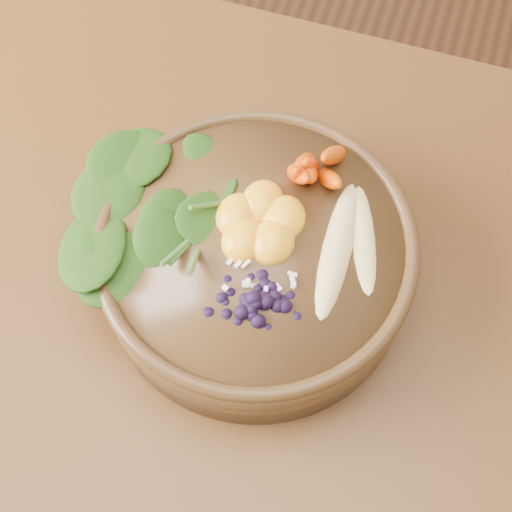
{
  "coord_description": "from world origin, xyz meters",
  "views": [
    {
      "loc": [
        0.11,
        -0.21,
        1.42
      ],
      "look_at": [
        0.01,
        0.09,
        0.8
      ],
      "focal_mm": 50.0,
      "sensor_mm": 36.0,
      "label": 1
    }
  ],
  "objects_px": {
    "carrot_cluster": "(322,146)",
    "mandarin_cluster": "(260,215)",
    "banana_halves": "(352,236)",
    "blueberry_pile": "(254,294)",
    "stoneware_bowl": "(256,261)",
    "dining_table": "(219,379)",
    "kale_heap": "(212,167)"
  },
  "relations": [
    {
      "from": "dining_table",
      "to": "mandarin_cluster",
      "type": "bearing_deg",
      "value": 83.59
    },
    {
      "from": "banana_halves",
      "to": "blueberry_pile",
      "type": "bearing_deg",
      "value": -141.51
    },
    {
      "from": "banana_halves",
      "to": "kale_heap",
      "type": "bearing_deg",
      "value": 156.45
    },
    {
      "from": "banana_halves",
      "to": "dining_table",
      "type": "bearing_deg",
      "value": -144.66
    },
    {
      "from": "dining_table",
      "to": "blueberry_pile",
      "type": "height_order",
      "value": "blueberry_pile"
    },
    {
      "from": "banana_halves",
      "to": "stoneware_bowl",
      "type": "bearing_deg",
      "value": -177.26
    },
    {
      "from": "kale_heap",
      "to": "blueberry_pile",
      "type": "height_order",
      "value": "kale_heap"
    },
    {
      "from": "dining_table",
      "to": "banana_halves",
      "type": "bearing_deg",
      "value": 48.63
    },
    {
      "from": "mandarin_cluster",
      "to": "stoneware_bowl",
      "type": "bearing_deg",
      "value": -83.05
    },
    {
      "from": "stoneware_bowl",
      "to": "kale_heap",
      "type": "bearing_deg",
      "value": 140.16
    },
    {
      "from": "kale_heap",
      "to": "blueberry_pile",
      "type": "relative_size",
      "value": 1.42
    },
    {
      "from": "stoneware_bowl",
      "to": "dining_table",
      "type": "bearing_deg",
      "value": -99.25
    },
    {
      "from": "carrot_cluster",
      "to": "mandarin_cluster",
      "type": "relative_size",
      "value": 0.87
    },
    {
      "from": "mandarin_cluster",
      "to": "carrot_cluster",
      "type": "bearing_deg",
      "value": 63.48
    },
    {
      "from": "stoneware_bowl",
      "to": "blueberry_pile",
      "type": "distance_m",
      "value": 0.09
    },
    {
      "from": "stoneware_bowl",
      "to": "blueberry_pile",
      "type": "height_order",
      "value": "blueberry_pile"
    },
    {
      "from": "stoneware_bowl",
      "to": "kale_heap",
      "type": "height_order",
      "value": "kale_heap"
    },
    {
      "from": "kale_heap",
      "to": "dining_table",
      "type": "bearing_deg",
      "value": -71.53
    },
    {
      "from": "stoneware_bowl",
      "to": "mandarin_cluster",
      "type": "bearing_deg",
      "value": 96.95
    },
    {
      "from": "stoneware_bowl",
      "to": "mandarin_cluster",
      "type": "xyz_separation_m",
      "value": [
        -0.0,
        0.02,
        0.06
      ]
    },
    {
      "from": "banana_halves",
      "to": "blueberry_pile",
      "type": "distance_m",
      "value": 0.11
    },
    {
      "from": "carrot_cluster",
      "to": "blueberry_pile",
      "type": "distance_m",
      "value": 0.16
    },
    {
      "from": "kale_heap",
      "to": "carrot_cluster",
      "type": "xyz_separation_m",
      "value": [
        0.1,
        0.04,
        0.02
      ]
    },
    {
      "from": "carrot_cluster",
      "to": "kale_heap",
      "type": "bearing_deg",
      "value": -169.49
    },
    {
      "from": "dining_table",
      "to": "kale_heap",
      "type": "xyz_separation_m",
      "value": [
        -0.05,
        0.14,
        0.2
      ]
    },
    {
      "from": "banana_halves",
      "to": "carrot_cluster",
      "type": "bearing_deg",
      "value": 113.06
    },
    {
      "from": "dining_table",
      "to": "kale_heap",
      "type": "bearing_deg",
      "value": 108.47
    },
    {
      "from": "kale_heap",
      "to": "blueberry_pile",
      "type": "xyz_separation_m",
      "value": [
        0.08,
        -0.11,
        -0.0
      ]
    },
    {
      "from": "kale_heap",
      "to": "mandarin_cluster",
      "type": "xyz_separation_m",
      "value": [
        0.06,
        -0.03,
        -0.01
      ]
    },
    {
      "from": "kale_heap",
      "to": "carrot_cluster",
      "type": "relative_size",
      "value": 2.38
    },
    {
      "from": "blueberry_pile",
      "to": "kale_heap",
      "type": "bearing_deg",
      "value": 125.09
    },
    {
      "from": "blueberry_pile",
      "to": "dining_table",
      "type": "bearing_deg",
      "value": -139.51
    }
  ]
}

